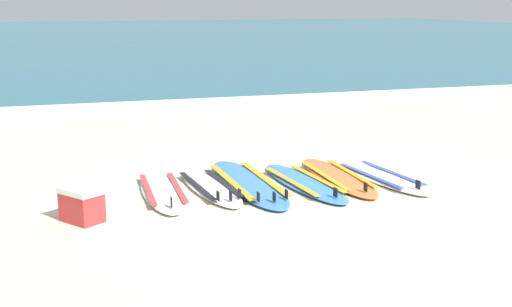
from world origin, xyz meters
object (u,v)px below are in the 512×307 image
object	(u,v)px
surfboard_2	(248,183)
surfboard_4	(338,177)
surfboard_1	(210,187)
cooler_box	(82,205)
surfboard_0	(163,191)
surfboard_5	(381,177)
surfboard_3	(304,183)

from	to	relation	value
surfboard_2	surfboard_4	size ratio (longest dim) A/B	1.17
surfboard_2	surfboard_4	distance (m)	1.25
surfboard_1	cooler_box	xyz separation A→B (m)	(-1.64, -0.81, 0.16)
surfboard_0	surfboard_5	distance (m)	2.94
surfboard_3	cooler_box	distance (m)	2.94
surfboard_3	surfboard_5	xyz separation A→B (m)	(1.10, -0.04, 0.00)
surfboard_1	surfboard_4	distance (m)	1.76
surfboard_0	surfboard_1	xyz separation A→B (m)	(0.61, 0.00, 0.00)
surfboard_2	surfboard_5	bearing A→B (deg)	-7.76
surfboard_2	surfboard_5	xyz separation A→B (m)	(1.80, -0.25, -0.00)
surfboard_2	surfboard_4	bearing A→B (deg)	-3.28
surfboard_2	cooler_box	size ratio (longest dim) A/B	4.66
surfboard_0	surfboard_3	bearing A→B (deg)	-5.01
surfboard_3	cooler_box	bearing A→B (deg)	-167.18
surfboard_3	surfboard_2	bearing A→B (deg)	163.39
surfboard_0	surfboard_2	world-z (taller)	same
surfboard_0	surfboard_1	world-z (taller)	same
surfboard_4	cooler_box	xyz separation A→B (m)	(-3.40, -0.79, 0.16)
surfboard_1	surfboard_4	bearing A→B (deg)	-0.84
surfboard_0	cooler_box	size ratio (longest dim) A/B	3.71
surfboard_1	surfboard_5	world-z (taller)	same
surfboard_1	surfboard_3	bearing A→B (deg)	-7.66
surfboard_3	surfboard_4	size ratio (longest dim) A/B	0.99
surfboard_0	surfboard_5	xyz separation A→B (m)	(2.94, -0.20, 0.00)
surfboard_5	surfboard_3	bearing A→B (deg)	178.12
surfboard_0	surfboard_5	bearing A→B (deg)	-3.84
surfboard_3	surfboard_4	xyz separation A→B (m)	(0.54, 0.14, -0.00)
surfboard_4	cooler_box	world-z (taller)	cooler_box
surfboard_1	surfboard_5	bearing A→B (deg)	-4.93
surfboard_4	cooler_box	bearing A→B (deg)	-166.95
cooler_box	surfboard_5	bearing A→B (deg)	8.82
surfboard_0	surfboard_3	world-z (taller)	same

